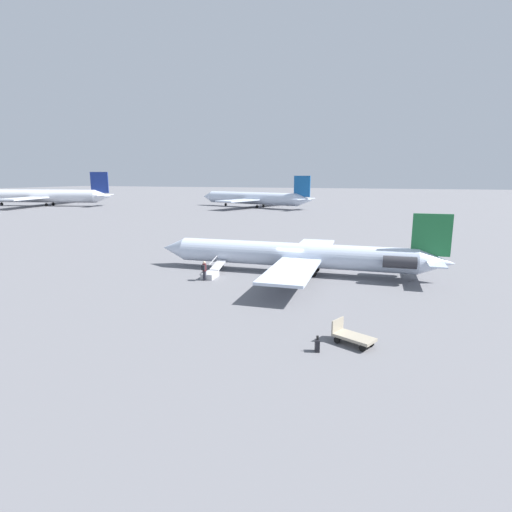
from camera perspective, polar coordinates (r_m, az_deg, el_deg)
The scene contains 8 objects.
ground_plane at distance 38.19m, azimuth 5.13°, elevation -2.39°, with size 600.00×600.00×0.00m, color slate.
airplane_main at distance 37.66m, azimuth 6.43°, elevation 0.15°, with size 27.77×21.13×5.92m.
airplane_taxiing_distant at distance 120.39m, azimuth -0.30°, elevation 8.27°, with size 39.44×30.45×9.33m.
airplane_far_center at distance 144.26m, azimuth -28.44°, elevation 7.56°, with size 47.32×36.58×10.53m.
boarding_stairs at distance 36.61m, azimuth -6.34°, elevation -2.44°, with size 1.24×4.06×1.54m.
passenger at distance 35.27m, azimuth -7.40°, elevation -1.90°, with size 0.36×0.55×1.74m.
luggage_cart at distance 22.69m, azimuth 13.54°, elevation -11.07°, with size 2.46×1.91×1.22m.
suitcase at distance 21.52m, azimuth 8.74°, elevation -12.53°, with size 0.33×0.41×0.88m.
Camera 1 is at (-9.18, 35.97, 8.94)m, focal length 28.00 mm.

